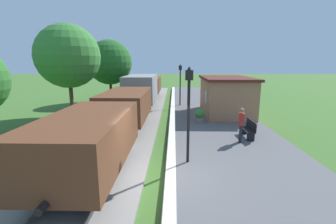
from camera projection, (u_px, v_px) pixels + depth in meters
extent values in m
plane|color=#3D6628|center=(159.00, 181.00, 8.26)|extent=(160.00, 160.00, 0.00)
cube|color=#565659|center=(251.00, 179.00, 8.15)|extent=(6.00, 60.00, 0.25)
cube|color=silver|center=(171.00, 175.00, 8.20)|extent=(0.36, 60.00, 0.01)
cube|color=gray|center=(91.00, 179.00, 8.31)|extent=(3.80, 60.00, 0.12)
cube|color=slate|center=(112.00, 176.00, 8.26)|extent=(0.07, 60.00, 0.14)
cube|color=slate|center=(71.00, 175.00, 8.30)|extent=(0.07, 60.00, 0.14)
cube|color=brown|center=(88.00, 138.00, 7.93)|extent=(2.50, 5.60, 1.60)
cube|color=black|center=(89.00, 156.00, 8.06)|extent=(2.10, 5.15, 0.50)
cylinder|color=black|center=(105.00, 145.00, 9.86)|extent=(1.56, 0.84, 0.84)
cylinder|color=black|center=(66.00, 191.00, 6.36)|extent=(1.56, 0.84, 0.84)
cylinder|color=black|center=(112.00, 132.00, 10.95)|extent=(0.20, 0.30, 0.20)
cylinder|color=black|center=(42.00, 209.00, 5.17)|extent=(0.20, 0.30, 0.20)
cube|color=brown|center=(127.00, 104.00, 14.38)|extent=(2.50, 5.60, 1.60)
cube|color=black|center=(127.00, 115.00, 14.52)|extent=(2.10, 5.15, 0.50)
cylinder|color=black|center=(132.00, 113.00, 16.32)|extent=(1.56, 0.84, 0.84)
cylinder|color=black|center=(121.00, 126.00, 12.81)|extent=(1.56, 0.84, 0.84)
cylinder|color=black|center=(135.00, 106.00, 17.40)|extent=(0.20, 0.30, 0.20)
cylinder|color=black|center=(115.00, 128.00, 11.63)|extent=(0.20, 0.30, 0.20)
cube|color=gray|center=(141.00, 88.00, 20.78)|extent=(2.50, 5.60, 2.20)
cube|color=black|center=(141.00, 99.00, 20.97)|extent=(2.10, 5.15, 0.50)
cylinder|color=black|center=(144.00, 98.00, 22.78)|extent=(1.56, 0.84, 0.84)
cylinder|color=black|center=(139.00, 105.00, 19.27)|extent=(1.56, 0.84, 0.84)
cylinder|color=black|center=(145.00, 94.00, 23.86)|extent=(0.20, 0.30, 0.20)
cylinder|color=black|center=(136.00, 104.00, 18.09)|extent=(0.20, 0.30, 0.20)
cube|color=brown|center=(149.00, 85.00, 27.30)|extent=(2.50, 5.60, 1.60)
cube|color=black|center=(149.00, 90.00, 27.43)|extent=(2.10, 5.15, 0.50)
cylinder|color=black|center=(151.00, 91.00, 29.23)|extent=(1.56, 0.84, 0.84)
cylinder|color=black|center=(147.00, 94.00, 25.73)|extent=(1.56, 0.84, 0.84)
cylinder|color=black|center=(152.00, 88.00, 30.32)|extent=(0.20, 0.30, 0.20)
cylinder|color=black|center=(146.00, 93.00, 24.54)|extent=(0.20, 0.30, 0.20)
cube|color=#9E6B4C|center=(226.00, 97.00, 17.78)|extent=(3.20, 5.50, 2.60)
cube|color=#51231E|center=(226.00, 78.00, 17.50)|extent=(3.50, 5.80, 0.18)
cube|color=black|center=(206.00, 97.00, 16.72)|extent=(0.03, 0.90, 0.80)
cube|color=black|center=(247.00, 129.00, 12.22)|extent=(0.42, 1.50, 0.04)
cube|color=black|center=(251.00, 125.00, 12.16)|extent=(0.04, 1.50, 0.45)
cube|color=black|center=(251.00, 137.00, 11.68)|extent=(0.38, 0.06, 0.42)
cube|color=black|center=(244.00, 130.00, 12.85)|extent=(0.38, 0.06, 0.42)
cube|color=black|center=(212.00, 97.00, 23.35)|extent=(0.42, 1.50, 0.04)
cube|color=black|center=(214.00, 95.00, 23.30)|extent=(0.04, 1.50, 0.45)
cube|color=black|center=(213.00, 101.00, 22.81)|extent=(0.38, 0.06, 0.42)
cube|color=black|center=(211.00, 99.00, 23.99)|extent=(0.38, 0.06, 0.42)
cylinder|color=black|center=(240.00, 134.00, 11.40)|extent=(0.15, 0.15, 0.86)
cylinder|color=black|center=(240.00, 133.00, 11.55)|extent=(0.15, 0.15, 0.86)
cube|color=maroon|center=(241.00, 119.00, 11.32)|extent=(0.33, 0.43, 0.60)
sphere|color=#936B51|center=(242.00, 110.00, 11.23)|extent=(0.22, 0.22, 0.22)
cylinder|color=slate|center=(199.00, 120.00, 15.40)|extent=(0.56, 0.56, 0.34)
sphere|color=#387A33|center=(199.00, 113.00, 15.31)|extent=(0.64, 0.64, 0.64)
cylinder|color=black|center=(188.00, 122.00, 8.94)|extent=(0.11, 0.11, 3.20)
cube|color=black|center=(189.00, 75.00, 8.57)|extent=(0.28, 0.28, 0.36)
sphere|color=#F2E5BF|center=(189.00, 75.00, 8.57)|extent=(0.20, 0.20, 0.20)
cone|color=black|center=(189.00, 68.00, 8.53)|extent=(0.20, 0.20, 0.16)
cylinder|color=black|center=(180.00, 88.00, 21.26)|extent=(0.11, 0.11, 3.20)
cube|color=black|center=(180.00, 68.00, 20.90)|extent=(0.28, 0.28, 0.36)
sphere|color=#F2E5BF|center=(180.00, 68.00, 20.90)|extent=(0.20, 0.20, 0.20)
cone|color=black|center=(180.00, 65.00, 20.85)|extent=(0.20, 0.20, 0.16)
cylinder|color=#4C3823|center=(72.00, 99.00, 17.79)|extent=(0.28, 0.28, 2.80)
sphere|color=#387A33|center=(68.00, 56.00, 17.14)|extent=(4.63, 4.63, 4.63)
cylinder|color=#4C3823|center=(111.00, 90.00, 24.81)|extent=(0.28, 0.28, 2.40)
sphere|color=#235B23|center=(110.00, 62.00, 24.21)|extent=(4.56, 4.56, 4.56)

